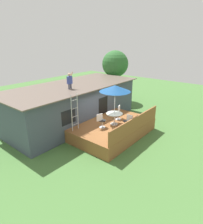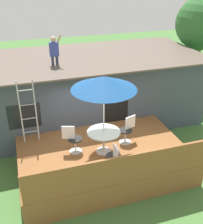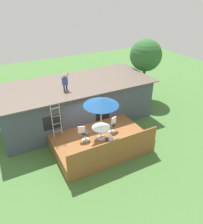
{
  "view_description": "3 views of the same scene",
  "coord_description": "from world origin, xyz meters",
  "px_view_note": "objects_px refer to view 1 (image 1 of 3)",
  "views": [
    {
      "loc": [
        -9.48,
        -6.88,
        5.93
      ],
      "look_at": [
        -0.6,
        0.43,
        1.67
      ],
      "focal_mm": 31.6,
      "sensor_mm": 36.0,
      "label": 1
    },
    {
      "loc": [
        -2.29,
        -7.13,
        6.05
      ],
      "look_at": [
        0.31,
        1.1,
        1.56
      ],
      "focal_mm": 44.88,
      "sensor_mm": 36.0,
      "label": 2
    },
    {
      "loc": [
        -4.68,
        -9.12,
        8.32
      ],
      "look_at": [
        0.47,
        0.72,
        1.97
      ],
      "focal_mm": 34.86,
      "sensor_mm": 36.0,
      "label": 3
    }
  ],
  "objects_px": {
    "patio_umbrella": "(115,88)",
    "person_figure": "(70,80)",
    "patio_table": "(114,116)",
    "backyard_tree": "(115,64)",
    "patio_chair_left": "(101,121)",
    "patio_chair_right": "(118,113)",
    "step_ladder": "(75,112)",
    "patio_chair_near": "(128,121)"
  },
  "relations": [
    {
      "from": "person_figure",
      "to": "patio_chair_near",
      "type": "xyz_separation_m",
      "value": [
        0.9,
        -4.0,
        -2.18
      ]
    },
    {
      "from": "patio_chair_left",
      "to": "patio_chair_right",
      "type": "height_order",
      "value": "same"
    },
    {
      "from": "step_ladder",
      "to": "patio_chair_near",
      "type": "distance_m",
      "value": 3.22
    },
    {
      "from": "step_ladder",
      "to": "patio_chair_left",
      "type": "bearing_deg",
      "value": -40.62
    },
    {
      "from": "patio_chair_left",
      "to": "patio_chair_right",
      "type": "bearing_deg",
      "value": 19.12
    },
    {
      "from": "patio_chair_left",
      "to": "patio_chair_right",
      "type": "relative_size",
      "value": 1.0
    },
    {
      "from": "backyard_tree",
      "to": "patio_table",
      "type": "bearing_deg",
      "value": -144.27
    },
    {
      "from": "patio_table",
      "to": "patio_chair_near",
      "type": "relative_size",
      "value": 1.13
    },
    {
      "from": "patio_table",
      "to": "person_figure",
      "type": "xyz_separation_m",
      "value": [
        -0.9,
        3.01,
        2.05
      ]
    },
    {
      "from": "patio_table",
      "to": "patio_chair_left",
      "type": "bearing_deg",
      "value": 161.2
    },
    {
      "from": "patio_table",
      "to": "patio_chair_left",
      "type": "distance_m",
      "value": 0.98
    },
    {
      "from": "patio_chair_right",
      "to": "patio_chair_near",
      "type": "distance_m",
      "value": 1.61
    },
    {
      "from": "patio_umbrella",
      "to": "person_figure",
      "type": "bearing_deg",
      "value": 106.63
    },
    {
      "from": "patio_table",
      "to": "patio_chair_right",
      "type": "bearing_deg",
      "value": 19.32
    },
    {
      "from": "patio_umbrella",
      "to": "patio_chair_right",
      "type": "distance_m",
      "value": 2.13
    },
    {
      "from": "person_figure",
      "to": "patio_chair_right",
      "type": "xyz_separation_m",
      "value": [
        1.82,
        -2.69,
        -2.18
      ]
    },
    {
      "from": "patio_umbrella",
      "to": "patio_chair_left",
      "type": "xyz_separation_m",
      "value": [
        -0.92,
        0.31,
        -1.89
      ]
    },
    {
      "from": "backyard_tree",
      "to": "patio_umbrella",
      "type": "bearing_deg",
      "value": -144.27
    },
    {
      "from": "patio_table",
      "to": "patio_chair_right",
      "type": "xyz_separation_m",
      "value": [
        0.92,
        0.32,
        -0.13
      ]
    },
    {
      "from": "patio_table",
      "to": "step_ladder",
      "type": "bearing_deg",
      "value": 147.62
    },
    {
      "from": "person_figure",
      "to": "patio_chair_left",
      "type": "distance_m",
      "value": 3.47
    },
    {
      "from": "backyard_tree",
      "to": "patio_chair_right",
      "type": "bearing_deg",
      "value": -142.01
    },
    {
      "from": "patio_chair_near",
      "to": "backyard_tree",
      "type": "distance_m",
      "value": 8.85
    },
    {
      "from": "patio_table",
      "to": "person_figure",
      "type": "bearing_deg",
      "value": 106.63
    },
    {
      "from": "person_figure",
      "to": "patio_table",
      "type": "bearing_deg",
      "value": -73.37
    },
    {
      "from": "step_ladder",
      "to": "person_figure",
      "type": "relative_size",
      "value": 1.98
    },
    {
      "from": "step_ladder",
      "to": "patio_chair_right",
      "type": "relative_size",
      "value": 2.39
    },
    {
      "from": "patio_table",
      "to": "person_figure",
      "type": "distance_m",
      "value": 3.75
    },
    {
      "from": "patio_table",
      "to": "patio_chair_left",
      "type": "relative_size",
      "value": 1.13
    },
    {
      "from": "patio_umbrella",
      "to": "step_ladder",
      "type": "relative_size",
      "value": 1.15
    },
    {
      "from": "patio_table",
      "to": "patio_chair_near",
      "type": "distance_m",
      "value": 1.0
    },
    {
      "from": "patio_umbrella",
      "to": "patio_chair_left",
      "type": "distance_m",
      "value": 2.12
    },
    {
      "from": "patio_umbrella",
      "to": "backyard_tree",
      "type": "relative_size",
      "value": 0.51
    },
    {
      "from": "patio_umbrella",
      "to": "backyard_tree",
      "type": "bearing_deg",
      "value": 35.73
    },
    {
      "from": "person_figure",
      "to": "step_ladder",
      "type": "bearing_deg",
      "value": -126.28
    },
    {
      "from": "step_ladder",
      "to": "backyard_tree",
      "type": "distance_m",
      "value": 9.3
    },
    {
      "from": "person_figure",
      "to": "patio_chair_left",
      "type": "height_order",
      "value": "person_figure"
    },
    {
      "from": "patio_chair_left",
      "to": "patio_chair_near",
      "type": "height_order",
      "value": "same"
    },
    {
      "from": "patio_table",
      "to": "patio_chair_near",
      "type": "bearing_deg",
      "value": -90.19
    },
    {
      "from": "patio_table",
      "to": "backyard_tree",
      "type": "relative_size",
      "value": 0.21
    },
    {
      "from": "patio_chair_right",
      "to": "backyard_tree",
      "type": "xyz_separation_m",
      "value": [
        5.49,
        4.29,
        2.4
      ]
    },
    {
      "from": "patio_umbrella",
      "to": "backyard_tree",
      "type": "distance_m",
      "value": 7.91
    }
  ]
}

